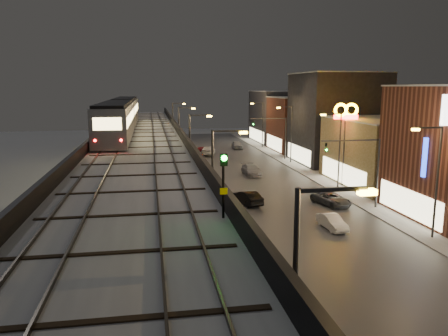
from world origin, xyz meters
TOP-DOWN VIEW (x-y plane):
  - road_surface at (7.50, 35.00)m, footprint 17.00×120.00m
  - sidewalk_right at (17.50, 35.00)m, footprint 4.00×120.00m
  - under_viaduct_pavement at (-6.00, 35.00)m, footprint 11.00×120.00m
  - elevated_viaduct at (-6.00, 31.84)m, footprint 9.00×100.00m
  - viaduct_trackbed at (-6.01, 31.97)m, footprint 8.40×100.00m
  - viaduct_parapet_streetside at (-1.65, 32.00)m, footprint 0.30×100.00m
  - viaduct_parapet_far at (-10.35, 32.00)m, footprint 0.30×100.00m
  - building_c at (23.99, 32.00)m, footprint 12.20×15.20m
  - building_d at (23.99, 48.00)m, footprint 12.20×13.20m
  - building_e at (23.99, 62.00)m, footprint 12.20×12.20m
  - building_f at (23.99, 76.00)m, footprint 12.20×16.20m
  - streetlight_left_0 at (-0.43, -5.00)m, footprint 2.57×0.28m
  - streetlight_left_1 at (-0.43, 13.00)m, footprint 2.57×0.28m
  - streetlight_right_1 at (16.73, 13.00)m, footprint 2.56×0.28m
  - streetlight_left_2 at (-0.43, 31.00)m, footprint 2.57×0.28m
  - streetlight_right_2 at (16.73, 31.00)m, footprint 2.56×0.28m
  - streetlight_left_3 at (-0.43, 49.00)m, footprint 2.57×0.28m
  - streetlight_right_3 at (16.73, 49.00)m, footprint 2.56×0.28m
  - streetlight_left_4 at (-0.43, 67.00)m, footprint 2.57×0.28m
  - streetlight_right_4 at (16.73, 67.00)m, footprint 2.56×0.28m
  - traffic_light_rig_a at (15.84, 22.00)m, footprint 6.10×0.34m
  - traffic_light_rig_b at (15.84, 52.00)m, footprint 6.10×0.34m
  - subway_train at (-8.50, 39.83)m, footprint 3.16×38.68m
  - rail_signal at (-2.10, -0.04)m, footprint 0.31×0.41m
  - car_taxi at (-0.08, 9.39)m, footprint 2.94×4.45m
  - car_near_white at (4.61, 25.51)m, footprint 2.76×4.61m
  - car_mid_silver at (1.72, 46.31)m, footprint 3.84×5.46m
  - car_mid_dark at (5.08, 59.42)m, footprint 3.47×5.70m
  - car_far_white at (4.06, 61.24)m, footprint 2.65×4.12m
  - car_onc_silver at (10.02, 16.50)m, footprint 1.55×3.77m
  - car_onc_dark at (13.01, 23.73)m, footprint 3.47×5.01m
  - car_onc_white at (8.49, 40.24)m, footprint 2.21×4.99m
  - car_onc_red at (11.69, 66.18)m, footprint 1.97×4.57m
  - sign_mcdonalds at (18.00, 31.90)m, footprint 3.00×0.57m
  - sign_carwash at (18.50, 16.06)m, footprint 1.49×0.35m

SIDE VIEW (x-z plane):
  - road_surface at x=7.50m, z-range 0.00..0.06m
  - under_viaduct_pavement at x=-6.00m, z-range 0.00..0.06m
  - sidewalk_right at x=17.50m, z-range 0.00..0.14m
  - car_onc_silver at x=10.02m, z-range 0.00..1.22m
  - car_onc_dark at x=13.01m, z-range 0.00..1.27m
  - car_far_white at x=4.06m, z-range 0.00..1.30m
  - car_mid_silver at x=1.72m, z-range 0.00..1.38m
  - car_taxi at x=-0.08m, z-range 0.00..1.41m
  - car_onc_white at x=8.49m, z-range 0.00..1.42m
  - car_near_white at x=4.61m, z-range 0.00..1.44m
  - car_onc_red at x=11.69m, z-range 0.00..1.54m
  - car_mid_dark at x=5.08m, z-range 0.00..1.55m
  - building_c at x=23.99m, z-range 0.00..8.16m
  - traffic_light_rig_a at x=15.84m, z-range 1.00..8.00m
  - traffic_light_rig_b at x=15.84m, z-range 1.00..8.00m
  - building_e at x=23.99m, z-range 0.00..10.16m
  - streetlight_left_0 at x=-0.43m, z-range 0.74..9.74m
  - streetlight_left_1 at x=-0.43m, z-range 0.74..9.74m
  - streetlight_right_1 at x=16.73m, z-range 0.74..9.74m
  - streetlight_left_2 at x=-0.43m, z-range 0.74..9.74m
  - streetlight_right_2 at x=16.73m, z-range 0.74..9.74m
  - streetlight_left_3 at x=-0.43m, z-range 0.74..9.74m
  - streetlight_right_3 at x=16.73m, z-range 0.74..9.74m
  - streetlight_left_4 at x=-0.43m, z-range 0.74..9.74m
  - streetlight_right_4 at x=16.73m, z-range 0.74..9.74m
  - sign_carwash at x=18.50m, z-range 1.55..9.30m
  - building_f at x=23.99m, z-range 0.00..11.16m
  - elevated_viaduct at x=-6.00m, z-range 2.47..8.77m
  - viaduct_trackbed at x=-6.01m, z-range 6.23..6.55m
  - viaduct_parapet_streetside at x=-1.65m, z-range 6.30..7.40m
  - viaduct_parapet_far at x=-10.35m, z-range 6.30..7.40m
  - building_d at x=23.99m, z-range 0.00..14.16m
  - sign_mcdonalds at x=18.00m, z-range 3.17..13.26m
  - subway_train at x=-8.50m, z-range 6.61..10.39m
  - rail_signal at x=-2.10m, z-range 7.18..9.87m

